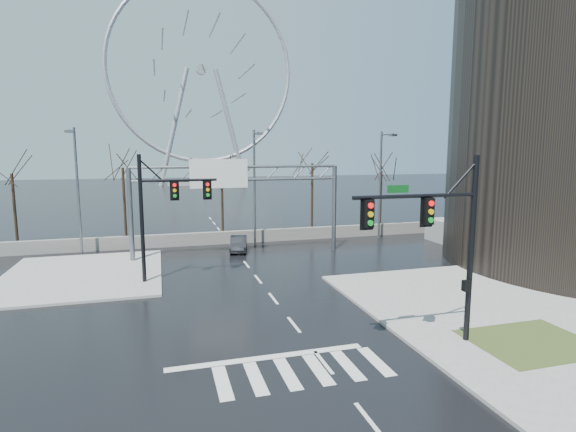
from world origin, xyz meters
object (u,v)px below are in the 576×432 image
object	(u,v)px
sign_gantry	(234,190)
car	(239,244)
signal_mast_far	(161,206)
signal_mast_near	(444,233)
ferris_wheel	(201,78)

from	to	relation	value
sign_gantry	car	world-z (taller)	sign_gantry
signal_mast_far	signal_mast_near	bearing A→B (deg)	-49.74
ferris_wheel	car	bearing A→B (deg)	-93.48
sign_gantry	signal_mast_near	bearing A→B (deg)	-73.81
signal_mast_near	ferris_wheel	world-z (taller)	ferris_wheel
signal_mast_far	car	bearing A→B (deg)	51.72
sign_gantry	ferris_wheel	bearing A→B (deg)	86.16
car	sign_gantry	bearing A→B (deg)	-97.37
signal_mast_far	car	distance (m)	10.71
sign_gantry	ferris_wheel	xyz separation A→B (m)	(5.38, 80.04, 20.95)
signal_mast_near	sign_gantry	size ratio (longest dim) A/B	0.49
sign_gantry	car	bearing A→B (deg)	70.65
ferris_wheel	car	size ratio (longest dim) A/B	13.55
signal_mast_far	sign_gantry	world-z (taller)	signal_mast_far
signal_mast_near	car	xyz separation A→B (m)	(-4.91, 20.73, -4.25)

